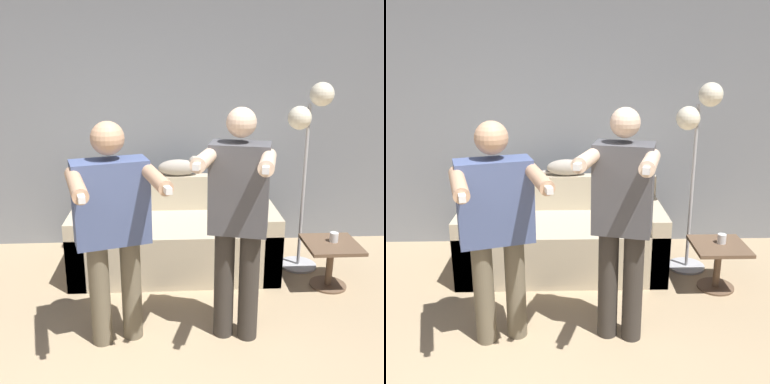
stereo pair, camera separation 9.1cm
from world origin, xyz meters
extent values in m
cube|color=gray|center=(0.00, 2.83, 1.30)|extent=(10.00, 0.05, 2.60)
cube|color=beige|center=(0.26, 2.14, 0.24)|extent=(1.83, 0.87, 0.48)
cube|color=beige|center=(0.26, 2.50, 0.65)|extent=(1.83, 0.14, 0.34)
cube|color=beige|center=(-0.57, 2.14, 0.31)|extent=(0.16, 0.87, 0.62)
cube|color=beige|center=(1.10, 2.14, 0.31)|extent=(0.16, 0.87, 0.62)
cylinder|color=#6B604C|center=(-0.26, 1.03, 0.37)|extent=(0.14, 0.14, 0.75)
cylinder|color=#6B604C|center=(-0.05, 1.09, 0.37)|extent=(0.14, 0.14, 0.75)
cube|color=#475684|center=(-0.16, 1.06, 1.03)|extent=(0.53, 0.35, 0.56)
sphere|color=tan|center=(-0.16, 1.06, 1.44)|extent=(0.21, 0.21, 0.21)
cylinder|color=tan|center=(-0.31, 0.75, 1.24)|extent=(0.23, 0.51, 0.09)
cube|color=white|center=(-0.24, 0.51, 1.23)|extent=(0.07, 0.13, 0.04)
cylinder|color=tan|center=(0.13, 0.88, 1.24)|extent=(0.23, 0.51, 0.09)
cube|color=white|center=(0.21, 0.64, 1.23)|extent=(0.07, 0.13, 0.04)
cylinder|color=#38332D|center=(0.60, 1.08, 0.40)|extent=(0.14, 0.14, 0.80)
cylinder|color=#38332D|center=(0.76, 1.04, 0.40)|extent=(0.14, 0.14, 0.80)
cube|color=#4C4C51|center=(0.68, 1.06, 1.10)|extent=(0.43, 0.31, 0.60)
sphere|color=beige|center=(0.68, 1.06, 1.54)|extent=(0.19, 0.19, 0.19)
cylinder|color=beige|center=(0.44, 0.86, 1.35)|extent=(0.21, 0.51, 0.12)
cube|color=white|center=(0.38, 0.62, 1.37)|extent=(0.07, 0.13, 0.04)
cylinder|color=beige|center=(0.79, 0.77, 1.35)|extent=(0.21, 0.51, 0.12)
cube|color=white|center=(0.73, 0.53, 1.37)|extent=(0.07, 0.13, 0.04)
ellipsoid|color=#B7AD9E|center=(0.31, 2.50, 0.89)|extent=(0.38, 0.15, 0.16)
sphere|color=#B7AD9E|center=(0.47, 2.50, 0.95)|extent=(0.12, 0.12, 0.12)
ellipsoid|color=#B7AD9E|center=(0.11, 2.52, 0.84)|extent=(0.21, 0.04, 0.04)
cone|color=#B7AD9E|center=(0.45, 2.48, 0.99)|extent=(0.03, 0.03, 0.03)
cone|color=#B7AD9E|center=(0.45, 2.52, 0.99)|extent=(0.03, 0.03, 0.03)
cylinder|color=#B2B2B7|center=(1.44, 2.13, 0.01)|extent=(0.35, 0.35, 0.02)
cylinder|color=#B2B2B7|center=(1.44, 2.13, 0.77)|extent=(0.03, 0.03, 1.54)
sphere|color=white|center=(1.54, 2.13, 1.62)|extent=(0.21, 0.21, 0.21)
sphere|color=white|center=(1.36, 2.13, 1.42)|extent=(0.21, 0.21, 0.21)
cylinder|color=brown|center=(1.60, 1.73, 0.01)|extent=(0.31, 0.31, 0.02)
cylinder|color=brown|center=(1.60, 1.73, 0.19)|extent=(0.06, 0.06, 0.38)
cube|color=brown|center=(1.60, 1.73, 0.39)|extent=(0.45, 0.45, 0.03)
cylinder|color=white|center=(1.62, 1.76, 0.45)|extent=(0.07, 0.07, 0.08)
camera|label=1|loc=(0.22, -1.73, 1.94)|focal=42.00mm
camera|label=2|loc=(0.31, -1.73, 1.94)|focal=42.00mm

